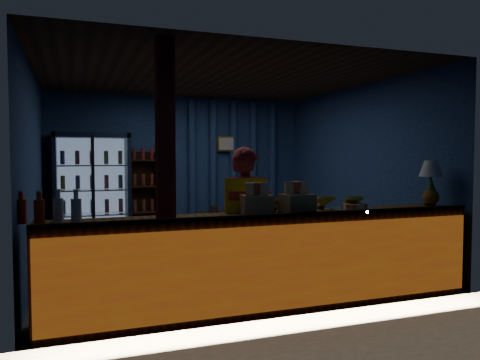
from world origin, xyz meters
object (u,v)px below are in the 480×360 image
Objects in this scene: green_chair at (232,229)px; shopkeeper at (246,221)px; pastry_tray at (354,208)px; table_lamp at (431,170)px.

shopkeeper is at bearing 52.34° from green_chair.
shopkeeper is 2.98m from green_chair.
pastry_tray is 0.94× the size of table_lamp.
green_chair is (0.79, 2.82, -0.55)m from shopkeeper.
table_lamp is at bearing 6.65° from pastry_tray.
green_chair is 1.18× the size of pastry_tray.
pastry_tray is (0.20, -3.38, 0.71)m from green_chair.
table_lamp reaches higher than pastry_tray.
table_lamp is (2.12, -0.43, 0.55)m from shopkeeper.
table_lamp reaches higher than green_chair.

